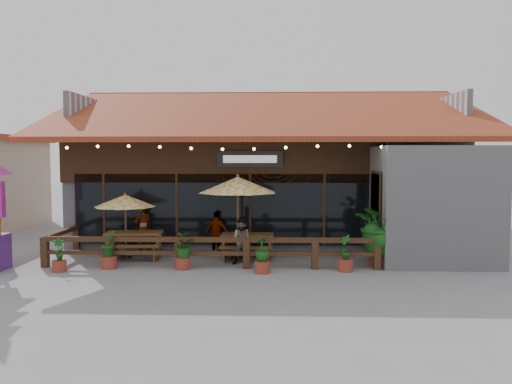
{
  "coord_description": "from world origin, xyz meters",
  "views": [
    {
      "loc": [
        0.26,
        -14.92,
        3.26
      ],
      "look_at": [
        -0.29,
        1.5,
        2.11
      ],
      "focal_mm": 35.0,
      "sensor_mm": 36.0,
      "label": 1
    }
  ],
  "objects_px": {
    "umbrella_left": "(125,201)",
    "tropical_plant": "(379,226)",
    "umbrella_right": "(238,185)",
    "picnic_table_left": "(134,240)",
    "picnic_table_right": "(247,242)"
  },
  "relations": [
    {
      "from": "umbrella_left",
      "to": "tropical_plant",
      "type": "distance_m",
      "value": 7.98
    },
    {
      "from": "umbrella_right",
      "to": "picnic_table_left",
      "type": "relative_size",
      "value": 1.73
    },
    {
      "from": "tropical_plant",
      "to": "umbrella_right",
      "type": "bearing_deg",
      "value": 168.33
    },
    {
      "from": "umbrella_right",
      "to": "picnic_table_left",
      "type": "distance_m",
      "value": 3.81
    },
    {
      "from": "picnic_table_right",
      "to": "umbrella_right",
      "type": "bearing_deg",
      "value": -158.19
    },
    {
      "from": "picnic_table_left",
      "to": "umbrella_left",
      "type": "bearing_deg",
      "value": -178.37
    },
    {
      "from": "umbrella_right",
      "to": "picnic_table_left",
      "type": "xyz_separation_m",
      "value": [
        -3.36,
        0.09,
        -1.8
      ]
    },
    {
      "from": "umbrella_left",
      "to": "tropical_plant",
      "type": "height_order",
      "value": "tropical_plant"
    },
    {
      "from": "umbrella_right",
      "to": "picnic_table_right",
      "type": "bearing_deg",
      "value": 21.81
    },
    {
      "from": "umbrella_right",
      "to": "tropical_plant",
      "type": "relative_size",
      "value": 1.57
    },
    {
      "from": "picnic_table_right",
      "to": "tropical_plant",
      "type": "distance_m",
      "value": 4.16
    },
    {
      "from": "umbrella_left",
      "to": "umbrella_right",
      "type": "relative_size",
      "value": 0.65
    },
    {
      "from": "umbrella_left",
      "to": "picnic_table_right",
      "type": "distance_m",
      "value": 4.13
    },
    {
      "from": "umbrella_left",
      "to": "picnic_table_left",
      "type": "bearing_deg",
      "value": 1.63
    },
    {
      "from": "umbrella_right",
      "to": "picnic_table_left",
      "type": "bearing_deg",
      "value": 178.46
    }
  ]
}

